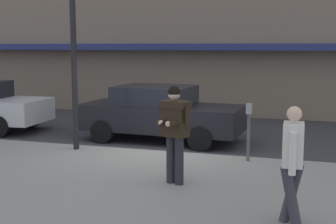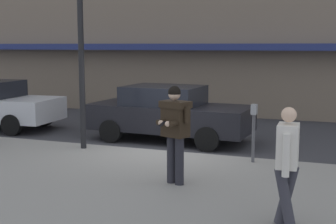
{
  "view_description": "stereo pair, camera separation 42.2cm",
  "coord_description": "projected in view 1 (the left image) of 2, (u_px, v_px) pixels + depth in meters",
  "views": [
    {
      "loc": [
        3.61,
        -10.69,
        2.67
      ],
      "look_at": [
        1.17,
        -2.85,
        1.49
      ],
      "focal_mm": 50.0,
      "sensor_mm": 36.0,
      "label": 1
    },
    {
      "loc": [
        4.01,
        -10.55,
        2.67
      ],
      "look_at": [
        1.17,
        -2.85,
        1.49
      ],
      "focal_mm": 50.0,
      "sensor_mm": 36.0,
      "label": 2
    }
  ],
  "objects": [
    {
      "name": "parked_sedan_mid",
      "position": [
        160.0,
        113.0,
        13.05
      ],
      "size": [
        4.59,
        2.11,
        1.54
      ],
      "color": "black",
      "rests_on": "ground"
    },
    {
      "name": "curb_paint_line",
      "position": [
        197.0,
        156.0,
        11.29
      ],
      "size": [
        28.0,
        0.12,
        0.01
      ],
      "primitive_type": "cube",
      "color": "silver",
      "rests_on": "ground"
    },
    {
      "name": "man_texting_on_phone",
      "position": [
        175.0,
        124.0,
        8.45
      ],
      "size": [
        0.61,
        0.65,
        1.81
      ],
      "color": "#23232B",
      "rests_on": "sidewalk"
    },
    {
      "name": "street_lamp_post",
      "position": [
        73.0,
        25.0,
        11.03
      ],
      "size": [
        0.36,
        0.36,
        4.88
      ],
      "color": "black",
      "rests_on": "sidewalk"
    },
    {
      "name": "sidewalk",
      "position": [
        159.0,
        188.0,
        8.54
      ],
      "size": [
        32.0,
        5.3,
        0.14
      ],
      "primitive_type": "cube",
      "color": "gray",
      "rests_on": "ground"
    },
    {
      "name": "ground_plane",
      "position": [
        157.0,
        154.0,
        11.54
      ],
      "size": [
        80.0,
        80.0,
        0.0
      ],
      "primitive_type": "plane",
      "color": "#333338"
    },
    {
      "name": "pedestrian_in_light_coat",
      "position": [
        293.0,
        158.0,
        6.51
      ],
      "size": [
        0.34,
        0.6,
        1.7
      ],
      "color": "#33333D",
      "rests_on": "sidewalk"
    },
    {
      "name": "parking_meter",
      "position": [
        249.0,
        124.0,
        10.16
      ],
      "size": [
        0.12,
        0.18,
        1.27
      ],
      "color": "#4C4C51",
      "rests_on": "sidewalk"
    }
  ]
}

